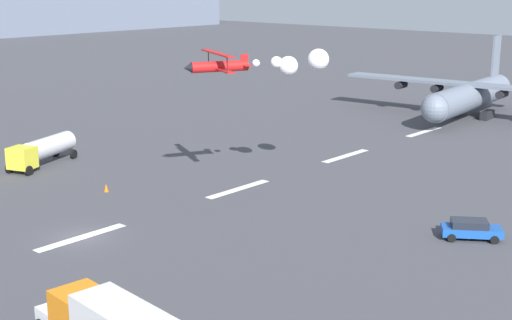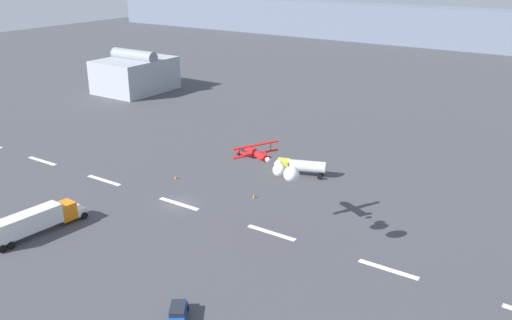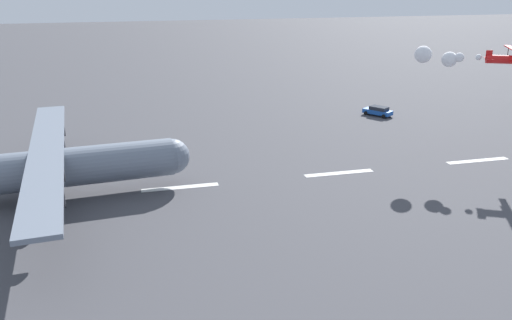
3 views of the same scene
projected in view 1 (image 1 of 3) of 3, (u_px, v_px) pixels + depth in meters
The scene contains 10 objects.
ground_plane at pixel (81, 237), 55.89m from camera, with size 440.00×440.00×0.00m, color #424247.
runway_stripe_4 at pixel (81, 237), 55.89m from camera, with size 8.00×0.90×0.01m, color white.
runway_stripe_5 at pixel (238, 189), 68.72m from camera, with size 8.00×0.90×0.01m, color white.
runway_stripe_6 at pixel (346, 156), 81.55m from camera, with size 8.00×0.90×0.01m, color white.
runway_stripe_7 at pixel (424, 132), 94.37m from camera, with size 8.00×0.90×0.01m, color white.
cargo_transport_plane at pixel (467, 96), 101.89m from camera, with size 25.98×37.89×11.06m.
stunt_biplane_red at pixel (278, 63), 65.67m from camera, with size 12.51×9.04×2.37m.
fuel_tanker_truck at pixel (42, 150), 76.95m from camera, with size 9.24×5.53×2.90m.
followme_car_yellow at pixel (471, 229), 55.39m from camera, with size 4.03×4.73×1.52m.
traffic_cone_far at pixel (106, 188), 67.82m from camera, with size 0.44×0.44×0.75m, color orange.
Camera 1 is at (-30.39, -45.18, 19.41)m, focal length 50.89 mm.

